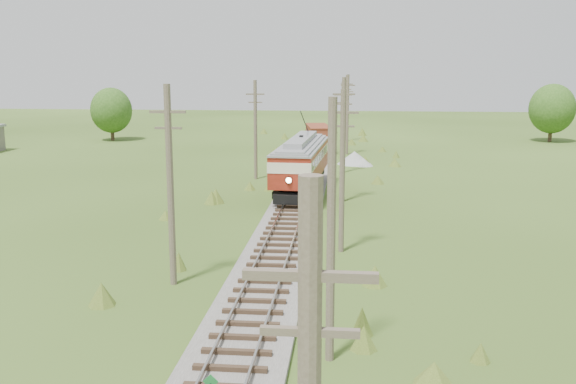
# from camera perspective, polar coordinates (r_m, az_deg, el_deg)

# --- Properties ---
(railbed_main) EXTENTS (3.60, 96.00, 0.57)m
(railbed_main) POSITION_cam_1_polar(r_m,az_deg,el_deg) (50.22, 1.23, 0.14)
(railbed_main) COLOR #605B54
(railbed_main) RESTS_ON ground
(streetcar) EXTENTS (3.72, 13.06, 5.92)m
(streetcar) POSITION_cam_1_polar(r_m,az_deg,el_deg) (49.12, 1.18, 2.89)
(streetcar) COLOR black
(streetcar) RESTS_ON ground
(gondola) EXTENTS (3.42, 7.59, 2.43)m
(gondola) POSITION_cam_1_polar(r_m,az_deg,el_deg) (75.38, 2.69, 5.09)
(gondola) COLOR black
(gondola) RESTS_ON ground
(gravel_pile) EXTENTS (3.62, 3.83, 1.31)m
(gravel_pile) POSITION_cam_1_polar(r_m,az_deg,el_deg) (65.24, 6.05, 2.99)
(gravel_pile) COLOR gray
(gravel_pile) RESTS_ON ground
(utility_pole_r_1) EXTENTS (0.30, 0.30, 8.80)m
(utility_pole_r_1) POSITION_cam_1_polar(r_m,az_deg,el_deg) (20.87, 3.85, -3.70)
(utility_pole_r_1) COLOR brown
(utility_pole_r_1) RESTS_ON ground
(utility_pole_r_2) EXTENTS (1.60, 0.30, 8.60)m
(utility_pole_r_2) POSITION_cam_1_polar(r_m,az_deg,el_deg) (33.60, 4.85, 1.97)
(utility_pole_r_2) COLOR brown
(utility_pole_r_2) RESTS_ON ground
(utility_pole_r_3) EXTENTS (1.60, 0.30, 9.00)m
(utility_pole_r_3) POSITION_cam_1_polar(r_m,az_deg,el_deg) (46.46, 4.93, 4.74)
(utility_pole_r_3) COLOR brown
(utility_pole_r_3) RESTS_ON ground
(utility_pole_r_4) EXTENTS (1.60, 0.30, 8.40)m
(utility_pole_r_4) POSITION_cam_1_polar(r_m,az_deg,el_deg) (59.43, 4.87, 5.82)
(utility_pole_r_4) COLOR brown
(utility_pole_r_4) RESTS_ON ground
(utility_pole_r_5) EXTENTS (1.60, 0.30, 8.90)m
(utility_pole_r_5) POSITION_cam_1_polar(r_m,az_deg,el_deg) (72.36, 5.31, 6.95)
(utility_pole_r_5) COLOR brown
(utility_pole_r_5) RESTS_ON ground
(utility_pole_r_6) EXTENTS (1.60, 0.30, 8.70)m
(utility_pole_r_6) POSITION_cam_1_polar(r_m,az_deg,el_deg) (85.34, 5.22, 7.50)
(utility_pole_r_6) COLOR brown
(utility_pole_r_6) RESTS_ON ground
(utility_pole_l_a) EXTENTS (1.60, 0.30, 9.00)m
(utility_pole_l_a) POSITION_cam_1_polar(r_m,az_deg,el_deg) (28.74, -10.43, 0.69)
(utility_pole_l_a) COLOR brown
(utility_pole_l_a) RESTS_ON ground
(utility_pole_l_b) EXTENTS (1.60, 0.30, 8.60)m
(utility_pole_l_b) POSITION_cam_1_polar(r_m,az_deg,el_deg) (56.03, -2.91, 5.64)
(utility_pole_l_b) COLOR brown
(utility_pole_l_b) RESTS_ON ground
(tree_mid_a) EXTENTS (5.46, 5.46, 7.03)m
(tree_mid_a) POSITION_cam_1_polar(r_m,az_deg,el_deg) (89.17, -15.44, 7.01)
(tree_mid_a) COLOR #38281C
(tree_mid_a) RESTS_ON ground
(tree_mid_b) EXTENTS (5.88, 5.88, 7.57)m
(tree_mid_b) POSITION_cam_1_polar(r_m,az_deg,el_deg) (91.24, 22.43, 6.86)
(tree_mid_b) COLOR #38281C
(tree_mid_b) RESTS_ON ground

